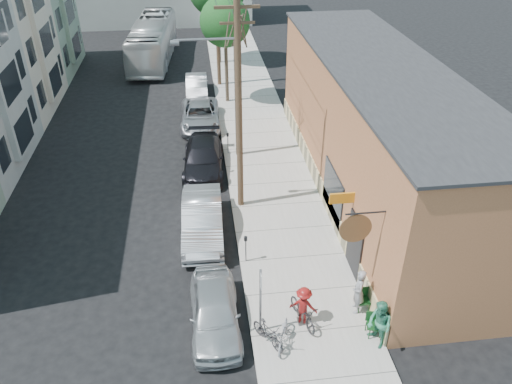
{
  "coord_description": "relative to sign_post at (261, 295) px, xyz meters",
  "views": [
    {
      "loc": [
        0.7,
        -15.79,
        13.71
      ],
      "look_at": [
        3.06,
        3.13,
        1.5
      ],
      "focal_mm": 35.0,
      "sensor_mm": 36.0,
      "label": 1
    }
  ],
  "objects": [
    {
      "name": "car_1",
      "position": [
        -1.79,
        5.99,
        -1.01
      ],
      "size": [
        1.87,
        5.04,
        1.65
      ],
      "primitive_type": "imported",
      "rotation": [
        0.0,
        0.0,
        -0.03
      ],
      "color": "silver",
      "rests_on": "ground"
    },
    {
      "name": "patron_green",
      "position": [
        3.85,
        -1.07,
        -0.75
      ],
      "size": [
        0.94,
        1.07,
        1.86
      ],
      "primitive_type": "imported",
      "rotation": [
        0.0,
        0.0,
        -1.28
      ],
      "color": "#338162",
      "rests_on": "sidewalk"
    },
    {
      "name": "car_4",
      "position": [
        -1.65,
        22.72,
        -1.12
      ],
      "size": [
        1.55,
        4.35,
        1.43
      ],
      "primitive_type": "imported",
      "rotation": [
        0.0,
        0.0,
        -0.01
      ],
      "color": "#A7A8AF",
      "rests_on": "ground"
    },
    {
      "name": "parking_meter_far",
      "position": [
        -0.1,
        13.33,
        -0.85
      ],
      "size": [
        0.14,
        0.14,
        1.24
      ],
      "color": "slate",
      "rests_on": "sidewalk"
    },
    {
      "name": "utility_pole_near",
      "position": [
        0.04,
        7.99,
        3.58
      ],
      "size": [
        3.57,
        0.28,
        10.0
      ],
      "color": "#503A28",
      "rests_on": "sidewalk"
    },
    {
      "name": "ground",
      "position": [
        -2.35,
        3.75,
        -1.83
      ],
      "size": [
        120.0,
        120.0,
        0.0
      ],
      "primitive_type": "plane",
      "color": "black"
    },
    {
      "name": "patio_chair_b",
      "position": [
        3.85,
        -0.66,
        -1.24
      ],
      "size": [
        0.62,
        0.62,
        0.88
      ],
      "primitive_type": null,
      "rotation": [
        0.0,
        0.0,
        -0.27
      ],
      "color": "#103916",
      "rests_on": "sidewalk"
    },
    {
      "name": "sign_post",
      "position": [
        0.0,
        0.0,
        0.0
      ],
      "size": [
        0.07,
        0.45,
        2.8
      ],
      "color": "slate",
      "rests_on": "sidewalk"
    },
    {
      "name": "car_3",
      "position": [
        -1.55,
        17.46,
        -1.11
      ],
      "size": [
        2.51,
        5.24,
        1.44
      ],
      "primitive_type": "imported",
      "rotation": [
        0.0,
        0.0,
        -0.02
      ],
      "color": "#9B9CA2",
      "rests_on": "ground"
    },
    {
      "name": "patio_chair_a",
      "position": [
        3.85,
        0.54,
        -1.24
      ],
      "size": [
        0.51,
        0.51,
        0.88
      ],
      "primitive_type": null,
      "rotation": [
        0.0,
        0.0,
        -0.02
      ],
      "color": "#103916",
      "rests_on": "sidewalk"
    },
    {
      "name": "bus",
      "position": [
        -5.11,
        31.47,
        -0.14
      ],
      "size": [
        3.75,
        12.35,
        3.39
      ],
      "primitive_type": "imported",
      "rotation": [
        0.0,
        0.0,
        -0.07
      ],
      "color": "white",
      "rests_on": "ground"
    },
    {
      "name": "tree_leafy_mid",
      "position": [
        0.45,
        21.13,
        3.75
      ],
      "size": [
        3.29,
        3.29,
        7.1
      ],
      "color": "#44392C",
      "rests_on": "sidewalk"
    },
    {
      "name": "parking_meter_near",
      "position": [
        -0.1,
        3.78,
        -0.85
      ],
      "size": [
        0.14,
        0.14,
        1.24
      ],
      "color": "slate",
      "rests_on": "sidewalk"
    },
    {
      "name": "parked_bike_b",
      "position": [
        0.7,
        -0.64,
        -1.27
      ],
      "size": [
        1.05,
        1.68,
        0.83
      ],
      "primitive_type": "imported",
      "rotation": [
        0.0,
        0.0,
        -0.34
      ],
      "color": "gray",
      "rests_on": "sidewalk"
    },
    {
      "name": "car_2",
      "position": [
        -1.55,
        11.76,
        -1.08
      ],
      "size": [
        2.45,
        5.33,
        1.51
      ],
      "primitive_type": "imported",
      "rotation": [
        0.0,
        0.0,
        -0.06
      ],
      "color": "black",
      "rests_on": "ground"
    },
    {
      "name": "patron_grey",
      "position": [
        3.62,
        0.51,
        -0.76
      ],
      "size": [
        0.55,
        0.74,
        1.84
      ],
      "primitive_type": "imported",
      "rotation": [
        0.0,
        0.0,
        -1.75
      ],
      "color": "gray",
      "rests_on": "sidewalk"
    },
    {
      "name": "tree_bare",
      "position": [
        0.45,
        13.11,
        1.54
      ],
      "size": [
        0.24,
        0.24,
        6.44
      ],
      "color": "#44392C",
      "rests_on": "sidewalk"
    },
    {
      "name": "parked_bike_a",
      "position": [
        0.18,
        -0.59,
        -1.22
      ],
      "size": [
        1.2,
        1.53,
        0.92
      ],
      "primitive_type": "imported",
      "rotation": [
        0.0,
        0.0,
        0.57
      ],
      "color": "black",
      "rests_on": "sidewalk"
    },
    {
      "name": "utility_pole_far",
      "position": [
        0.1,
        24.51,
        3.51
      ],
      "size": [
        1.8,
        0.28,
        10.0
      ],
      "color": "#503A28",
      "rests_on": "sidewalk"
    },
    {
      "name": "cyclist",
      "position": [
        1.56,
        0.24,
        -0.91
      ],
      "size": [
        1.14,
        0.91,
        1.54
      ],
      "primitive_type": "imported",
      "rotation": [
        0.0,
        0.0,
        2.74
      ],
      "color": "maroon",
      "rests_on": "sidewalk"
    },
    {
      "name": "car_0",
      "position": [
        -1.55,
        0.53,
        -1.1
      ],
      "size": [
        1.76,
        4.31,
        1.46
      ],
      "primitive_type": "imported",
      "rotation": [
        0.0,
        0.0,
        0.01
      ],
      "color": "#AFB3B7",
      "rests_on": "ground"
    },
    {
      "name": "cafe_building",
      "position": [
        6.64,
        8.74,
        1.47
      ],
      "size": [
        6.6,
        20.2,
        6.61
      ],
      "color": "#A9653E",
      "rests_on": "ground"
    },
    {
      "name": "cyclist_bike",
      "position": [
        1.56,
        0.24,
        -1.22
      ],
      "size": [
        1.09,
        1.88,
        0.93
      ],
      "primitive_type": "imported",
      "rotation": [
        0.0,
        0.0,
        0.28
      ],
      "color": "black",
      "rests_on": "sidewalk"
    },
    {
      "name": "sidewalk",
      "position": [
        1.9,
        14.75,
        -1.76
      ],
      "size": [
        4.5,
        58.0,
        0.15
      ],
      "primitive_type": "cube",
      "color": "#ABA59E",
      "rests_on": "ground"
    }
  ]
}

